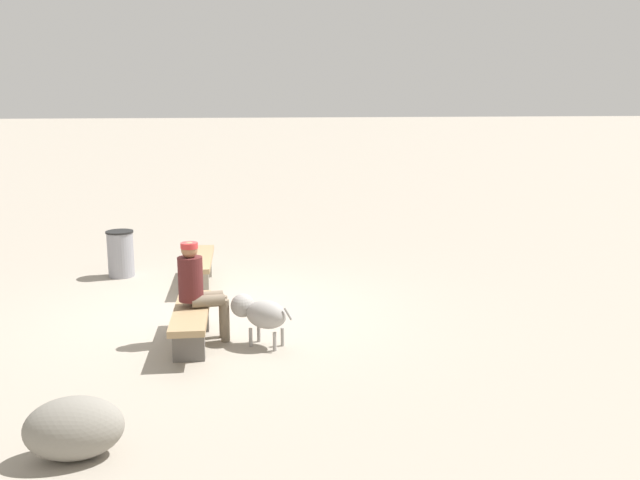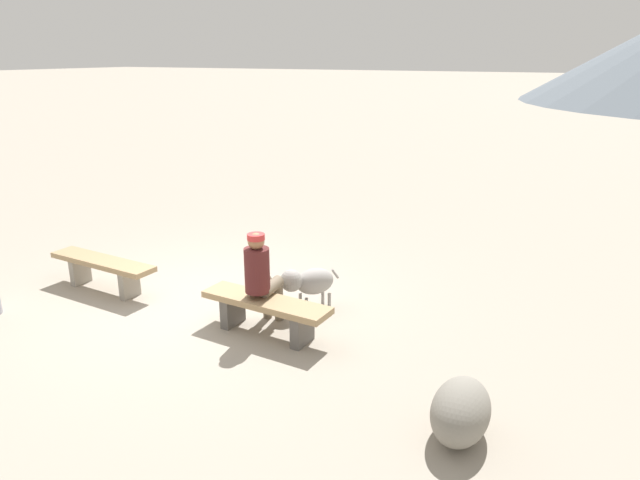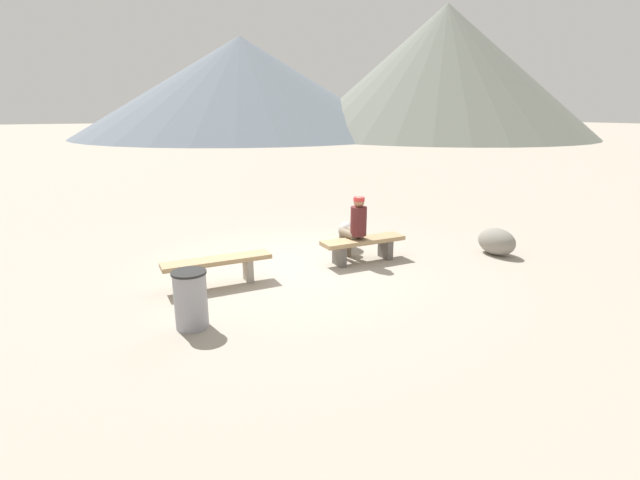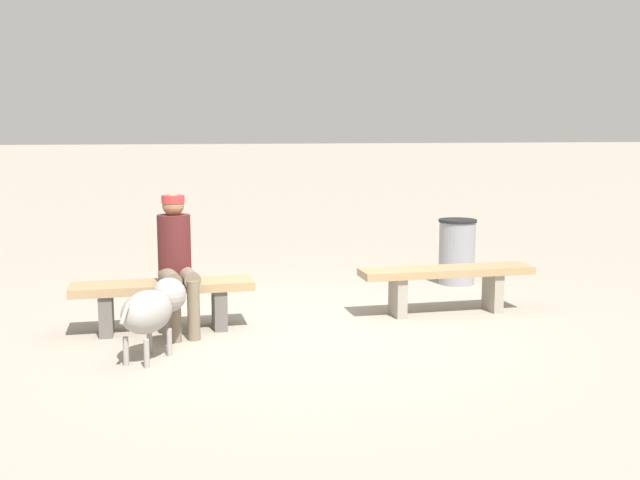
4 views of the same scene
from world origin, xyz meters
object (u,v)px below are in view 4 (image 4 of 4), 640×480
object	(u,v)px
bench_right	(163,296)
seated_person	(176,255)
dog	(153,308)
trash_bin	(457,251)
bench_left	(446,279)

from	to	relation	value
bench_right	seated_person	distance (m)	0.42
dog	trash_bin	size ratio (longest dim) A/B	0.93
bench_left	bench_right	bearing A→B (deg)	0.96
dog	trash_bin	xyz separation A→B (m)	(-3.70, -2.02, -0.02)
seated_person	bench_right	bearing A→B (deg)	-45.15
seated_person	trash_bin	size ratio (longest dim) A/B	1.61
bench_left	bench_right	world-z (taller)	bench_left
bench_right	trash_bin	world-z (taller)	trash_bin
seated_person	dog	world-z (taller)	seated_person
bench_left	dog	world-z (taller)	dog
bench_left	seated_person	distance (m)	2.69
bench_right	trash_bin	bearing A→B (deg)	-158.00
bench_right	seated_person	xyz separation A→B (m)	(-0.12, 0.10, 0.38)
bench_right	dog	distance (m)	0.83
bench_right	dog	xyz separation A→B (m)	(0.14, 0.81, 0.08)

